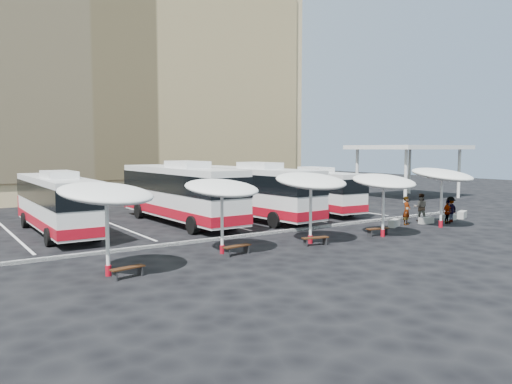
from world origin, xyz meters
TOP-DOWN VIEW (x-y plane):
  - ground at (0.00, 0.00)m, footprint 120.00×120.00m
  - sandstone_building at (0.00, 31.87)m, footprint 42.00×18.25m
  - service_canopy at (24.00, 10.00)m, footprint 10.00×8.00m
  - curb_divider at (0.00, 0.50)m, footprint 34.00×0.25m
  - bay_lines at (0.00, 8.00)m, footprint 24.15×12.00m
  - bus_0 at (-9.78, 7.53)m, footprint 2.78×11.50m
  - bus_1 at (-2.17, 7.19)m, footprint 3.18×12.94m
  - bus_2 at (2.73, 6.25)m, footprint 3.52×12.62m
  - bus_3 at (8.67, 7.06)m, footprint 3.17×11.15m
  - sunshade_0 at (-10.39, -3.66)m, footprint 4.72×4.74m
  - sunshade_1 at (-4.70, -2.58)m, footprint 3.75×3.79m
  - sunshade_2 at (0.31, -3.00)m, footprint 3.97×4.01m
  - sunshade_3 at (4.93, -3.74)m, footprint 3.99×4.03m
  - sunshade_4 at (10.42, -3.53)m, footprint 4.19×4.23m
  - wood_bench_0 at (-9.88, -4.36)m, footprint 1.39×0.60m
  - wood_bench_1 at (-4.30, -3.23)m, footprint 1.49×0.59m
  - wood_bench_2 at (0.17, -3.54)m, footprint 1.44×0.64m
  - wood_bench_3 at (4.94, -3.37)m, footprint 1.45×0.55m
  - conc_bench_0 at (8.27, -1.72)m, footprint 1.26×0.83m
  - conc_bench_1 at (11.04, -2.00)m, footprint 1.13×0.46m
  - conc_bench_2 at (13.55, -1.91)m, footprint 1.16×0.56m
  - conc_bench_3 at (15.28, -1.80)m, footprint 1.37×0.91m
  - passenger_0 at (9.53, -1.62)m, footprint 0.76×0.61m
  - passenger_1 at (11.69, -1.06)m, footprint 1.13×1.14m
  - passenger_2 at (12.09, -2.83)m, footprint 0.92×0.42m
  - passenger_3 at (12.86, -2.52)m, footprint 1.12×0.67m

SIDE VIEW (x-z plane):
  - ground at x=0.00m, z-range 0.00..0.00m
  - bay_lines at x=0.00m, z-range 0.00..0.01m
  - curb_divider at x=0.00m, z-range 0.00..0.15m
  - conc_bench_1 at x=11.04m, z-range 0.00..0.41m
  - conc_bench_2 at x=13.55m, z-range 0.00..0.41m
  - conc_bench_0 at x=8.27m, z-range 0.00..0.45m
  - conc_bench_3 at x=15.28m, z-range 0.00..0.49m
  - wood_bench_0 at x=-9.88m, z-range 0.11..0.52m
  - wood_bench_2 at x=0.17m, z-range 0.11..0.54m
  - wood_bench_3 at x=4.94m, z-range 0.12..0.55m
  - wood_bench_1 at x=-4.30m, z-range 0.12..0.56m
  - passenger_2 at x=12.09m, z-range 0.00..1.54m
  - passenger_3 at x=12.86m, z-range 0.00..1.70m
  - passenger_0 at x=9.53m, z-range 0.00..1.83m
  - passenger_1 at x=11.69m, z-range 0.00..1.86m
  - bus_3 at x=8.67m, z-range 0.04..3.53m
  - bus_0 at x=-9.78m, z-range 0.04..3.68m
  - bus_2 at x=2.73m, z-range 0.04..4.00m
  - bus_1 at x=-2.17m, z-range 0.04..4.14m
  - sunshade_1 at x=-4.70m, z-range 1.26..4.85m
  - sunshade_3 at x=4.93m, z-range 1.26..4.87m
  - sunshade_0 at x=-10.39m, z-range 1.30..5.04m
  - sunshade_2 at x=0.31m, z-range 1.32..5.11m
  - sunshade_4 at x=10.42m, z-range 1.34..5.18m
  - service_canopy at x=24.00m, z-range 2.27..7.47m
  - sandstone_building at x=0.00m, z-range -2.17..27.43m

